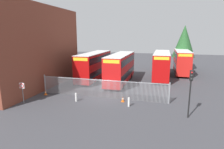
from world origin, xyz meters
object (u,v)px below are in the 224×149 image
at_px(bollard_center_front, 129,102).
at_px(traffic_light_kerbside, 191,85).
at_px(double_decker_bus_far_back, 182,61).
at_px(traffic_cone_by_gate, 123,99).
at_px(speed_limit_sign_post, 22,88).
at_px(bollard_near_left, 76,97).
at_px(traffic_cone_mid_forecourt, 46,93).
at_px(double_decker_bus_behind_fence_right, 94,65).
at_px(double_decker_bus_behind_fence_left, 162,64).
at_px(double_decker_bus_near_gate, 121,67).

bearing_deg(bollard_center_front, traffic_light_kerbside, -12.82).
xyz_separation_m(double_decker_bus_far_back, traffic_cone_by_gate, (-7.53, -18.93, -2.13)).
bearing_deg(speed_limit_sign_post, bollard_center_front, 11.85).
height_order(bollard_near_left, traffic_cone_mid_forecourt, bollard_near_left).
distance_m(double_decker_bus_behind_fence_right, traffic_cone_by_gate, 11.95).
bearing_deg(double_decker_bus_far_back, bollard_near_left, -121.96).
relative_size(double_decker_bus_behind_fence_left, bollard_center_front, 11.38).
distance_m(speed_limit_sign_post, traffic_light_kerbside, 16.64).
relative_size(bollard_near_left, bollard_center_front, 1.00).
height_order(double_decker_bus_behind_fence_left, double_decker_bus_behind_fence_right, same).
bearing_deg(double_decker_bus_far_back, traffic_cone_mid_forecourt, -132.18).
relative_size(double_decker_bus_near_gate, traffic_cone_by_gate, 18.32).
relative_size(double_decker_bus_behind_fence_right, traffic_light_kerbside, 2.51).
xyz_separation_m(double_decker_bus_behind_fence_left, double_decker_bus_far_back, (3.70, 5.38, 0.00)).
bearing_deg(double_decker_bus_behind_fence_right, bollard_center_front, -54.23).
bearing_deg(traffic_cone_by_gate, double_decker_bus_near_gate, 104.52).
relative_size(double_decker_bus_far_back, traffic_light_kerbside, 2.51).
bearing_deg(bollard_center_front, traffic_cone_mid_forecourt, 173.94).
height_order(bollard_near_left, traffic_light_kerbside, traffic_light_kerbside).
bearing_deg(bollard_near_left, double_decker_bus_behind_fence_left, 58.99).
bearing_deg(speed_limit_sign_post, bollard_near_left, 24.60).
bearing_deg(traffic_cone_by_gate, double_decker_bus_behind_fence_right, 125.75).
distance_m(double_decker_bus_near_gate, traffic_cone_mid_forecourt, 11.59).
height_order(double_decker_bus_behind_fence_right, bollard_near_left, double_decker_bus_behind_fence_right).
height_order(double_decker_bus_behind_fence_right, traffic_cone_by_gate, double_decker_bus_behind_fence_right).
xyz_separation_m(double_decker_bus_behind_fence_left, bollard_center_front, (-2.94, -14.78, -1.95)).
bearing_deg(bollard_center_front, traffic_cone_by_gate, 125.94).
distance_m(traffic_cone_mid_forecourt, traffic_light_kerbside, 16.60).
distance_m(bollard_center_front, traffic_cone_mid_forecourt, 10.67).
xyz_separation_m(bollard_center_front, traffic_cone_by_gate, (-0.89, 1.23, -0.19)).
xyz_separation_m(double_decker_bus_near_gate, double_decker_bus_far_back, (9.72, 10.48, 0.00)).
xyz_separation_m(double_decker_bus_behind_fence_left, traffic_light_kerbside, (2.65, -16.05, 0.56)).
bearing_deg(traffic_cone_mid_forecourt, double_decker_bus_behind_fence_left, 45.20).
relative_size(double_decker_bus_behind_fence_left, traffic_cone_by_gate, 18.32).
bearing_deg(traffic_light_kerbside, double_decker_bus_behind_fence_left, 99.39).
relative_size(double_decker_bus_behind_fence_left, double_decker_bus_far_back, 1.00).
bearing_deg(double_decker_bus_near_gate, bollard_center_front, -72.35).
bearing_deg(traffic_cone_by_gate, bollard_center_front, -54.06).
xyz_separation_m(bollard_near_left, bollard_center_front, (5.94, -0.00, 0.00)).
bearing_deg(traffic_cone_by_gate, bollard_near_left, -166.32).
xyz_separation_m(double_decker_bus_near_gate, double_decker_bus_behind_fence_left, (6.02, 5.10, 0.00)).
bearing_deg(speed_limit_sign_post, traffic_cone_mid_forecourt, 84.03).
bearing_deg(traffic_cone_by_gate, traffic_cone_mid_forecourt, -179.39).
bearing_deg(traffic_cone_by_gate, double_decker_bus_far_back, 68.31).
height_order(double_decker_bus_far_back, traffic_cone_by_gate, double_decker_bus_far_back).
bearing_deg(bollard_center_front, speed_limit_sign_post, -168.15).
bearing_deg(double_decker_bus_near_gate, speed_limit_sign_post, -123.38).
distance_m(traffic_cone_by_gate, traffic_cone_mid_forecourt, 9.72).
relative_size(double_decker_bus_behind_fence_right, traffic_cone_by_gate, 18.32).
bearing_deg(traffic_cone_mid_forecourt, double_decker_bus_near_gate, 48.62).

